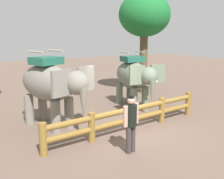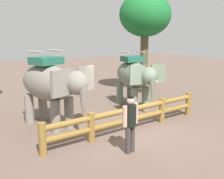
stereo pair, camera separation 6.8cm
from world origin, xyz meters
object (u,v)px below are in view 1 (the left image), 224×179
log_fence (130,116)px  elephant_center (134,77)px  tree_far_left (144,16)px  elephant_near_left (51,85)px  tourist_woman_in_black (131,120)px

log_fence → elephant_center: (2.16, 2.59, 0.97)m
tree_far_left → elephant_near_left: bearing=-156.9°
log_fence → tree_far_left: 8.18m
elephant_near_left → tourist_woman_in_black: (1.18, -3.60, -0.64)m
log_fence → tree_far_left: tree_far_left is taller
elephant_near_left → tourist_woman_in_black: size_ratio=1.97×
elephant_center → tourist_woman_in_black: bearing=-128.7°
log_fence → elephant_center: elephant_center is taller
log_fence → tourist_woman_in_black: 1.93m
log_fence → tree_far_left: bearing=46.7°
elephant_near_left → tourist_woman_in_black: elephant_near_left is taller
tourist_woman_in_black → tree_far_left: size_ratio=0.30×
log_fence → elephant_near_left: 3.30m
elephant_near_left → tourist_woman_in_black: 3.84m
log_fence → tourist_woman_in_black: size_ratio=3.92×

